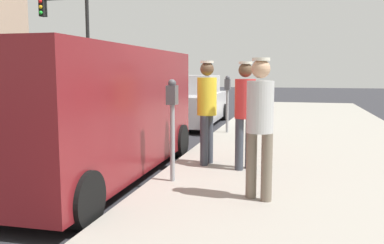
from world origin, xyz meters
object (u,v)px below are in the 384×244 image
at_px(parking_meter_near, 172,113).
at_px(pedestrian_in_yellow, 207,105).
at_px(traffic_light_corner, 70,32).
at_px(parking_meter_far, 227,94).
at_px(parked_sedan_ahead, 190,103).
at_px(parked_van, 90,110).
at_px(pedestrian_in_red, 245,108).
at_px(pedestrian_in_gray, 260,119).

relative_size(parking_meter_near, pedestrian_in_yellow, 0.84).
bearing_deg(traffic_light_corner, pedestrian_in_yellow, -49.75).
xyz_separation_m(parking_meter_far, parked_sedan_ahead, (-1.62, 2.37, -0.43)).
bearing_deg(parked_van, parking_meter_near, -12.48).
bearing_deg(parked_sedan_ahead, pedestrian_in_red, -68.23).
bearing_deg(parking_meter_near, parked_van, 167.52).
relative_size(parking_meter_far, pedestrian_in_gray, 0.84).
distance_m(parking_meter_near, pedestrian_in_red, 1.39).
xyz_separation_m(parking_meter_far, pedestrian_in_gray, (1.33, -5.67, 0.01)).
relative_size(pedestrian_in_yellow, parked_van, 0.35).
bearing_deg(parking_meter_near, pedestrian_in_yellow, 78.20).
relative_size(pedestrian_in_yellow, pedestrian_in_gray, 1.01).
bearing_deg(pedestrian_in_red, traffic_light_corner, 131.86).
bearing_deg(parking_meter_far, pedestrian_in_gray, -76.83).
xyz_separation_m(pedestrian_in_yellow, parked_van, (-1.76, -0.90, -0.05)).
height_order(parking_meter_near, pedestrian_in_yellow, pedestrian_in_yellow).
relative_size(pedestrian_in_red, parked_sedan_ahead, 0.40).
height_order(parked_sedan_ahead, traffic_light_corner, traffic_light_corner).
distance_m(parked_sedan_ahead, traffic_light_corner, 7.95).
height_order(pedestrian_in_yellow, parked_van, parked_van).
distance_m(pedestrian_in_yellow, pedestrian_in_gray, 2.11).
distance_m(parking_meter_near, parked_van, 1.54).
bearing_deg(parking_meter_far, traffic_light_corner, 143.32).
height_order(pedestrian_in_red, pedestrian_in_gray, pedestrian_in_gray).
bearing_deg(pedestrian_in_red, pedestrian_in_yellow, 161.84).
relative_size(parking_meter_far, pedestrian_in_yellow, 0.84).
bearing_deg(pedestrian_in_yellow, parked_sedan_ahead, 106.84).
height_order(parking_meter_near, pedestrian_in_red, pedestrian_in_red).
height_order(pedestrian_in_gray, parked_van, parked_van).
distance_m(parked_van, traffic_light_corner, 12.88).
bearing_deg(pedestrian_in_yellow, parking_meter_far, 93.84).
bearing_deg(pedestrian_in_yellow, parking_meter_near, -101.80).
distance_m(parking_meter_far, pedestrian_in_gray, 5.82).
bearing_deg(parked_sedan_ahead, parking_meter_near, -77.71).
height_order(pedestrian_in_red, parked_sedan_ahead, pedestrian_in_red).
distance_m(parking_meter_far, traffic_light_corner, 10.38).
height_order(parking_meter_near, parked_van, parked_van).
xyz_separation_m(pedestrian_in_red, parked_sedan_ahead, (-2.57, 6.45, -0.44)).
bearing_deg(parking_meter_far, pedestrian_in_yellow, -86.16).
height_order(parking_meter_far, pedestrian_in_gray, pedestrian_in_gray).
relative_size(pedestrian_in_red, traffic_light_corner, 0.34).
bearing_deg(parked_sedan_ahead, parked_van, -88.99).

